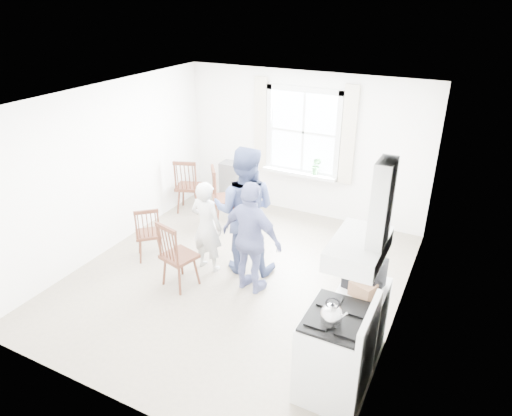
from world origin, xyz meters
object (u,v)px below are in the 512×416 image
(gas_stove, at_px, (336,353))
(windsor_chair_b, at_px, (172,250))
(windsor_chair_c, at_px, (148,229))
(person_mid, at_px, (245,211))
(low_cabinet, at_px, (361,318))
(person_right, at_px, (251,239))
(person_left, at_px, (207,226))
(stereo_stack, at_px, (365,273))
(windsor_chair_a, at_px, (187,181))

(gas_stove, bearing_deg, windsor_chair_b, 163.88)
(gas_stove, height_order, windsor_chair_c, gas_stove)
(gas_stove, xyz_separation_m, person_mid, (-1.92, 1.64, 0.47))
(low_cabinet, height_order, windsor_chair_c, low_cabinet)
(windsor_chair_c, relative_size, person_right, 0.56)
(person_left, bearing_deg, person_mid, -148.79)
(low_cabinet, height_order, person_mid, person_mid)
(stereo_stack, bearing_deg, windsor_chair_a, 150.56)
(windsor_chair_b, distance_m, person_right, 1.10)
(stereo_stack, height_order, windsor_chair_c, stereo_stack)
(windsor_chair_b, distance_m, person_mid, 1.16)
(windsor_chair_c, xyz_separation_m, person_mid, (1.41, 0.47, 0.41))
(gas_stove, xyz_separation_m, person_right, (-1.58, 1.20, 0.32))
(gas_stove, distance_m, person_right, 2.02)
(windsor_chair_b, xyz_separation_m, person_right, (0.97, 0.46, 0.18))
(low_cabinet, bearing_deg, person_right, 163.06)
(person_left, distance_m, person_right, 0.86)
(windsor_chair_a, bearing_deg, person_left, -46.75)
(stereo_stack, distance_m, windsor_chair_c, 3.47)
(low_cabinet, xyz_separation_m, person_mid, (-1.99, 0.94, 0.51))
(gas_stove, distance_m, windsor_chair_b, 2.67)
(person_right, bearing_deg, stereo_stack, 171.70)
(low_cabinet, distance_m, windsor_chair_b, 2.63)
(low_cabinet, height_order, windsor_chair_b, windsor_chair_b)
(windsor_chair_c, height_order, person_mid, person_mid)
(stereo_stack, distance_m, person_mid, 2.21)
(windsor_chair_b, bearing_deg, person_mid, 54.87)
(windsor_chair_b, distance_m, windsor_chair_c, 0.89)
(stereo_stack, distance_m, person_right, 1.75)
(gas_stove, bearing_deg, windsor_chair_a, 143.06)
(stereo_stack, bearing_deg, windsor_chair_c, 171.69)
(windsor_chair_c, xyz_separation_m, person_right, (1.75, 0.03, 0.26))
(windsor_chair_c, bearing_deg, windsor_chair_a, 104.74)
(windsor_chair_b, distance_m, person_left, 0.68)
(windsor_chair_a, bearing_deg, windsor_chair_b, -59.95)
(low_cabinet, bearing_deg, person_left, 164.39)
(person_mid, bearing_deg, windsor_chair_b, 39.84)
(person_mid, distance_m, person_right, 0.58)
(windsor_chair_a, bearing_deg, gas_stove, -36.94)
(low_cabinet, relative_size, windsor_chair_c, 1.00)
(low_cabinet, height_order, windsor_chair_a, windsor_chair_a)
(gas_stove, height_order, windsor_chair_a, gas_stove)
(gas_stove, xyz_separation_m, stereo_stack, (0.06, 0.68, 0.58))
(windsor_chair_a, bearing_deg, windsor_chair_c, -75.26)
(windsor_chair_a, relative_size, windsor_chair_c, 1.17)
(person_mid, bearing_deg, person_right, 112.46)
(low_cabinet, distance_m, person_mid, 2.26)
(windsor_chair_a, xyz_separation_m, windsor_chair_c, (0.44, -1.67, -0.09))
(person_mid, xyz_separation_m, person_right, (0.34, -0.44, -0.15))
(person_mid, bearing_deg, person_left, 11.88)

